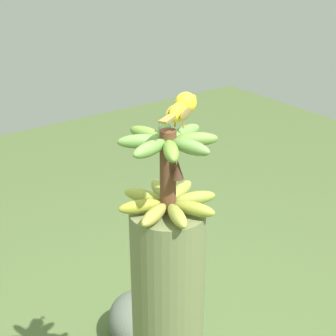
% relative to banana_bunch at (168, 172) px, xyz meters
% --- Properties ---
extents(banana_bunch, '(0.32, 0.32, 0.27)m').
position_rel_banana_bunch_xyz_m(banana_bunch, '(0.00, 0.00, 0.00)').
color(banana_bunch, brown).
rests_on(banana_bunch, banana_tree).
extents(perched_bird, '(0.21, 0.13, 0.10)m').
position_rel_banana_bunch_xyz_m(perched_bird, '(0.06, 0.01, 0.19)').
color(perched_bird, '#C68933').
rests_on(perched_bird, banana_bunch).
extents(garden_rock, '(0.43, 0.47, 0.26)m').
position_rel_banana_bunch_xyz_m(garden_rock, '(0.28, 0.63, -1.17)').
color(garden_rock, '#5B6656').
rests_on(garden_rock, ground).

